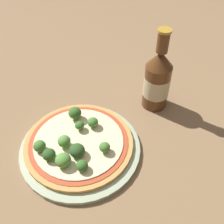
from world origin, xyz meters
The scene contains 14 objects.
ground_plane centered at (0.00, 0.00, 0.00)m, with size 3.00×3.00×0.00m, color #846647.
plate centered at (-0.02, 0.00, 0.01)m, with size 0.29×0.29×0.01m.
pizza centered at (-0.02, 0.01, 0.02)m, with size 0.27×0.27×0.01m.
broccoli_floret_0 centered at (-0.09, 0.06, 0.04)m, with size 0.03×0.03×0.03m.
broccoli_floret_1 centered at (0.01, 0.03, 0.04)m, with size 0.02×0.02×0.02m.
broccoli_floret_2 centered at (-0.05, -0.02, 0.04)m, with size 0.04×0.04×0.03m.
broccoli_floret_3 centered at (-0.10, 0.02, 0.04)m, with size 0.03×0.03×0.03m.
broccoli_floret_4 centered at (0.03, 0.07, 0.05)m, with size 0.03×0.03×0.04m.
broccoli_floret_5 centered at (-0.05, 0.02, 0.04)m, with size 0.03×0.03×0.03m.
broccoli_floret_6 centered at (0.04, 0.01, 0.04)m, with size 0.03×0.03×0.03m.
broccoli_floret_7 centered at (-0.09, -0.02, 0.04)m, with size 0.04×0.04×0.03m.
broccoli_floret_8 centered at (-0.07, -0.06, 0.04)m, with size 0.03×0.03×0.02m.
broccoli_floret_9 centered at (0.00, -0.06, 0.04)m, with size 0.03×0.03×0.03m.
beer_bottle centered at (0.24, -0.05, 0.09)m, with size 0.07×0.07×0.23m.
Camera 1 is at (-0.27, -0.31, 0.52)m, focal length 42.00 mm.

